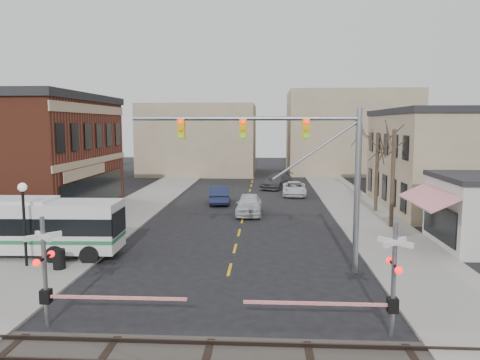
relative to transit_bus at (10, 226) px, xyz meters
name	(u,v)px	position (x,y,z in m)	size (l,w,h in m)	color
ground	(226,283)	(12.10, -3.57, -1.75)	(160.00, 160.00, 0.00)	black
sidewalk_west	(140,205)	(2.60, 16.43, -1.69)	(5.00, 60.00, 0.12)	gray
sidewalk_east	(355,207)	(21.60, 16.43, -1.69)	(5.00, 60.00, 0.12)	gray
tree_east_a	(393,178)	(22.60, 8.43, 1.75)	(0.28, 0.28, 6.75)	#382B21
tree_east_b	(377,173)	(22.90, 14.43, 1.52)	(0.28, 0.28, 6.30)	#382B21
tree_east_c	(360,160)	(23.10, 22.43, 1.97)	(0.28, 0.28, 7.20)	#382B21
transit_bus	(10,226)	(0.00, 0.00, 0.00)	(12.05, 2.99, 3.08)	silver
traffic_signal_mast	(296,154)	(15.31, -1.58, 4.04)	(11.00, 0.30, 8.00)	gray
rr_crossing_west	(56,273)	(6.48, -8.42, 0.22)	(5.60, 1.36, 4.00)	gray
rr_crossing_east	(381,280)	(17.82, -8.54, 0.22)	(5.60, 1.36, 4.00)	gray
street_lamp	(23,207)	(1.84, -1.87, 1.40)	(0.44, 0.44, 4.23)	black
trash_bin	(59,259)	(3.72, -2.25, -1.14)	(0.60, 0.60, 0.97)	black
car_a	(249,204)	(12.52, 12.71, -0.90)	(1.99, 4.96, 1.69)	silver
car_b	(219,195)	(9.60, 17.91, -0.93)	(1.74, 4.98, 1.64)	#19203F
car_c	(294,189)	(16.73, 23.11, -1.05)	(2.32, 5.03, 1.40)	silver
car_d	(277,181)	(15.04, 28.31, -0.92)	(2.31, 5.68, 1.65)	#3D3C41
pedestrian_near	(81,240)	(4.10, -0.41, -0.65)	(0.71, 0.47, 1.95)	#564B45
pedestrian_far	(58,221)	(0.64, 4.39, -0.68)	(0.92, 0.72, 1.89)	#2C314E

